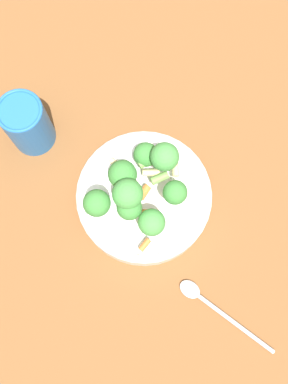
{
  "coord_description": "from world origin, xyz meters",
  "views": [
    {
      "loc": [
        -0.1,
        -0.15,
        0.75
      ],
      "look_at": [
        0.0,
        0.0,
        0.06
      ],
      "focal_mm": 42.0,
      "sensor_mm": 36.0,
      "label": 1
    }
  ],
  "objects": [
    {
      "name": "pasta_salad",
      "position": [
        -0.01,
        0.0,
        0.1
      ],
      "size": [
        0.18,
        0.15,
        0.09
      ],
      "color": "#8CB766",
      "rests_on": "bowl"
    },
    {
      "name": "ground_plane",
      "position": [
        0.0,
        0.0,
        0.0
      ],
      "size": [
        3.0,
        3.0,
        0.0
      ],
      "primitive_type": "plane",
      "color": "brown"
    },
    {
      "name": "cup",
      "position": [
        -0.09,
        0.21,
        0.06
      ],
      "size": [
        0.08,
        0.08,
        0.11
      ],
      "color": "#2366B2",
      "rests_on": "ground_plane"
    },
    {
      "name": "spoon",
      "position": [
        -0.01,
        -0.2,
        0.01
      ],
      "size": [
        0.07,
        0.18,
        0.01
      ],
      "rotation": [
        0.0,
        0.0,
        8.18
      ],
      "color": "silver",
      "rests_on": "ground_plane"
    },
    {
      "name": "bowl",
      "position": [
        0.0,
        0.0,
        0.03
      ],
      "size": [
        0.22,
        0.22,
        0.05
      ],
      "color": "white",
      "rests_on": "ground_plane"
    }
  ]
}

